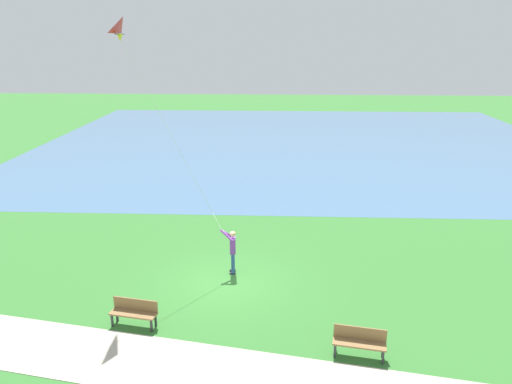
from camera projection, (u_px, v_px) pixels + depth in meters
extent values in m
plane|color=#33702D|center=(227.00, 281.00, 18.22)|extent=(120.00, 120.00, 0.00)
cube|color=#476B8E|center=(302.00, 142.00, 41.71)|extent=(36.00, 44.00, 0.01)
cube|color=#B7AD99|center=(280.00, 383.00, 12.83)|extent=(8.06, 31.92, 0.02)
cube|color=#232328|center=(233.00, 273.00, 18.72)|extent=(0.13, 0.25, 0.06)
cylinder|color=#2D4C8E|center=(233.00, 263.00, 18.59)|extent=(0.14, 0.14, 0.82)
cube|color=#232328|center=(233.00, 270.00, 18.94)|extent=(0.13, 0.25, 0.06)
cylinder|color=#2D4C8E|center=(233.00, 261.00, 18.82)|extent=(0.14, 0.14, 0.82)
cube|color=#753899|center=(233.00, 245.00, 18.48)|extent=(0.42, 0.26, 0.60)
sphere|color=#DBB28E|center=(233.00, 234.00, 18.34)|extent=(0.22, 0.22, 0.22)
ellipsoid|color=tan|center=(233.00, 233.00, 18.33)|extent=(0.24, 0.24, 0.13)
cylinder|color=#753899|center=(227.00, 235.00, 18.25)|extent=(0.31, 0.55, 0.43)
cylinder|color=#753899|center=(227.00, 234.00, 18.42)|extent=(0.39, 0.51, 0.43)
sphere|color=#DBB28E|center=(222.00, 231.00, 18.29)|extent=(0.10, 0.10, 0.10)
pyramid|color=red|center=(124.00, 26.00, 15.86)|extent=(1.12, 0.39, 0.55)
cone|color=yellow|center=(120.00, 38.00, 15.97)|extent=(0.20, 0.20, 0.22)
cylinder|color=black|center=(120.00, 34.00, 15.94)|extent=(1.06, 0.05, 0.02)
cylinder|color=silver|center=(175.00, 142.00, 17.14)|extent=(0.31, 3.23, 6.96)
cube|color=olive|center=(133.00, 314.00, 15.24)|extent=(0.70, 1.55, 0.05)
cube|color=olive|center=(135.00, 304.00, 15.34)|extent=(0.31, 1.48, 0.40)
cube|color=#2D2D33|center=(151.00, 325.00, 15.01)|extent=(0.07, 0.07, 0.45)
cube|color=#2D2D33|center=(156.00, 320.00, 15.31)|extent=(0.07, 0.07, 0.45)
cube|color=#2D2D33|center=(112.00, 320.00, 15.30)|extent=(0.07, 0.07, 0.45)
cube|color=#2D2D33|center=(117.00, 315.00, 15.59)|extent=(0.07, 0.07, 0.45)
cube|color=olive|center=(359.00, 344.00, 13.76)|extent=(0.70, 1.55, 0.05)
cube|color=olive|center=(360.00, 333.00, 13.86)|extent=(0.31, 1.48, 0.40)
cube|color=#2D2D33|center=(383.00, 357.00, 13.54)|extent=(0.07, 0.07, 0.45)
cube|color=#2D2D33|center=(383.00, 350.00, 13.83)|extent=(0.07, 0.07, 0.45)
cube|color=#2D2D33|center=(335.00, 350.00, 13.82)|extent=(0.07, 0.07, 0.45)
cube|color=#2D2D33|center=(336.00, 344.00, 14.12)|extent=(0.07, 0.07, 0.45)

